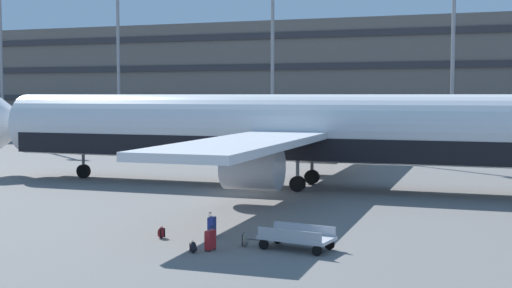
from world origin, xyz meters
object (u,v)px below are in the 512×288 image
object	(u,v)px
airliner	(288,131)
backpack_scuffed	(194,248)
backpack_red	(161,233)
backpack_teal	(245,240)
suitcase_orange	(212,227)
suitcase_navy	(210,240)
baggage_cart	(297,238)

from	to	relation	value
airliner	backpack_scuffed	bearing A→B (deg)	-84.28
backpack_red	backpack_teal	xyz separation A→B (m)	(3.56, -0.30, 0.03)
airliner	suitcase_orange	bearing A→B (deg)	-84.79
suitcase_orange	backpack_teal	size ratio (longest dim) A/B	1.83
suitcase_navy	backpack_teal	size ratio (longest dim) A/B	1.61
suitcase_navy	baggage_cart	world-z (taller)	suitcase_navy
airliner	suitcase_navy	distance (m)	17.32
suitcase_navy	backpack_red	distance (m)	2.92
baggage_cart	backpack_scuffed	bearing A→B (deg)	-151.91
suitcase_navy	backpack_scuffed	size ratio (longest dim) A/B	1.92
airliner	backpack_teal	xyz separation A→B (m)	(3.10, -15.92, -3.11)
suitcase_orange	suitcase_navy	xyz separation A→B (m)	(0.79, -2.00, -0.04)
backpack_scuffed	baggage_cart	bearing A→B (deg)	28.09
suitcase_orange	backpack_red	world-z (taller)	suitcase_orange
suitcase_navy	suitcase_orange	bearing A→B (deg)	111.53
backpack_scuffed	baggage_cart	size ratio (longest dim) A/B	0.13
airliner	backpack_teal	world-z (taller)	airliner
airliner	backpack_teal	size ratio (longest dim) A/B	79.00
baggage_cart	airliner	bearing A→B (deg)	107.59
backpack_scuffed	backpack_teal	bearing A→B (deg)	49.19
airliner	suitcase_navy	size ratio (longest dim) A/B	48.93
suitcase_navy	backpack_teal	xyz separation A→B (m)	(0.95, 1.00, -0.15)
airliner	backpack_red	size ratio (longest dim) A/B	88.99
backpack_red	backpack_scuffed	size ratio (longest dim) A/B	1.06
backpack_scuffed	suitcase_orange	bearing A→B (deg)	98.69
suitcase_navy	baggage_cart	distance (m)	3.07
airliner	backpack_scuffed	distance (m)	17.85
backpack_teal	suitcase_navy	bearing A→B (deg)	-133.36
suitcase_navy	backpack_red	xyz separation A→B (m)	(-2.61, 1.30, -0.18)
backpack_teal	backpack_scuffed	bearing A→B (deg)	-130.81
suitcase_navy	backpack_scuffed	bearing A→B (deg)	-125.68
suitcase_orange	baggage_cart	size ratio (longest dim) A/B	0.29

